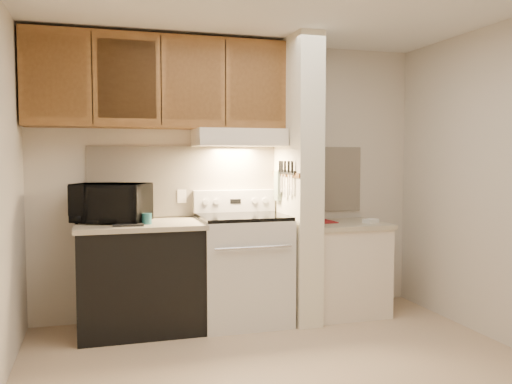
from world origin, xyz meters
name	(u,v)px	position (x,y,z in m)	size (l,w,h in m)	color
floor	(287,372)	(0.00, 0.00, 0.00)	(3.60, 3.60, 0.00)	#CBAE8B
wall_back	(233,179)	(0.00, 1.50, 1.25)	(3.60, 0.02, 2.50)	beige
wall_right	(511,184)	(1.80, 0.00, 1.25)	(0.02, 3.00, 2.50)	beige
backsplash	(233,181)	(0.00, 1.49, 1.24)	(2.60, 0.02, 0.63)	#FBE8CA
range_body	(243,270)	(0.00, 1.16, 0.46)	(0.76, 0.65, 0.92)	silver
oven_window	(253,273)	(0.00, 0.84, 0.50)	(0.50, 0.01, 0.30)	black
oven_handle	(254,248)	(0.00, 0.80, 0.72)	(0.02, 0.02, 0.65)	silver
cooktop	(242,217)	(0.00, 1.16, 0.94)	(0.74, 0.64, 0.03)	black
range_backguard	(234,201)	(0.00, 1.44, 1.05)	(0.76, 0.08, 0.20)	silver
range_display	(236,201)	(0.00, 1.40, 1.05)	(0.10, 0.01, 0.04)	black
range_knob_left_outer	(205,202)	(-0.28, 1.40, 1.05)	(0.05, 0.05, 0.02)	silver
range_knob_left_inner	(216,202)	(-0.18, 1.40, 1.05)	(0.05, 0.05, 0.02)	silver
range_knob_right_inner	(254,201)	(0.18, 1.40, 1.05)	(0.05, 0.05, 0.02)	silver
range_knob_right_outer	(265,201)	(0.28, 1.40, 1.05)	(0.05, 0.05, 0.02)	silver
dishwasher_front	(140,279)	(-0.88, 1.17, 0.43)	(1.00, 0.63, 0.87)	black
left_countertop	(140,225)	(-0.88, 1.17, 0.89)	(1.04, 0.67, 0.04)	#B8AC90
spoon_rest	(128,225)	(-0.98, 0.97, 0.92)	(0.24, 0.08, 0.02)	black
teal_jar	(147,219)	(-0.83, 1.06, 0.95)	(0.08, 0.08, 0.09)	#27686E
outlet	(182,196)	(-0.48, 1.48, 1.10)	(0.08, 0.01, 0.12)	#EFE1CC
microwave	(111,203)	(-1.10, 1.27, 1.07)	(0.59, 0.40, 0.32)	black
partition_pillar	(298,180)	(0.51, 1.15, 1.25)	(0.22, 0.70, 2.50)	white
pillar_trim	(285,174)	(0.39, 1.15, 1.30)	(0.01, 0.70, 0.04)	brown
knife_strip	(287,172)	(0.39, 1.10, 1.32)	(0.02, 0.42, 0.04)	black
knife_blade_a	(292,185)	(0.38, 0.94, 1.22)	(0.01, 0.04, 0.16)	silver
knife_handle_a	(292,167)	(0.38, 0.93, 1.37)	(0.02, 0.02, 0.10)	black
knife_blade_b	(289,185)	(0.38, 1.01, 1.21)	(0.01, 0.04, 0.18)	silver
knife_handle_b	(289,167)	(0.38, 1.01, 1.37)	(0.02, 0.02, 0.10)	black
knife_blade_c	(285,186)	(0.38, 1.11, 1.20)	(0.01, 0.04, 0.20)	silver
knife_handle_c	(285,167)	(0.38, 1.11, 1.37)	(0.02, 0.02, 0.10)	black
knife_blade_d	(282,183)	(0.38, 1.19, 1.22)	(0.01, 0.04, 0.16)	silver
knife_handle_d	(282,166)	(0.38, 1.19, 1.37)	(0.02, 0.02, 0.10)	black
knife_blade_e	(280,184)	(0.38, 1.25, 1.21)	(0.01, 0.04, 0.18)	silver
knife_handle_e	(280,166)	(0.38, 1.25, 1.37)	(0.02, 0.02, 0.10)	black
oven_mitt	(277,186)	(0.38, 1.32, 1.19)	(0.03, 0.11, 0.27)	gray
right_cab_base	(343,270)	(0.97, 1.15, 0.40)	(0.70, 0.60, 0.81)	#EFE1CC
right_countertop	(344,225)	(0.97, 1.15, 0.83)	(0.74, 0.64, 0.04)	#B8AC90
red_folder	(322,221)	(0.79, 1.25, 0.85)	(0.21, 0.28, 0.01)	maroon
white_box	(371,221)	(1.19, 1.05, 0.87)	(0.14, 0.09, 0.04)	white
range_hood	(239,138)	(0.00, 1.28, 1.62)	(0.78, 0.44, 0.15)	#EFE1CC
hood_lip	(245,142)	(0.00, 1.07, 1.58)	(0.78, 0.04, 0.06)	#EFE1CC
upper_cabinets	(159,83)	(-0.69, 1.32, 2.08)	(2.18, 0.33, 0.77)	brown
cab_door_a	(56,76)	(-1.51, 1.17, 2.08)	(0.46, 0.01, 0.63)	brown
cab_gap_a	(92,78)	(-1.23, 1.16, 2.08)	(0.01, 0.01, 0.73)	black
cab_door_b	(127,79)	(-0.96, 1.17, 2.08)	(0.46, 0.01, 0.63)	brown
cab_gap_b	(161,80)	(-0.69, 1.16, 2.08)	(0.01, 0.01, 0.73)	black
cab_door_c	(194,82)	(-0.42, 1.17, 2.08)	(0.46, 0.01, 0.63)	brown
cab_gap_c	(226,83)	(-0.14, 1.16, 2.08)	(0.01, 0.01, 0.73)	black
cab_door_d	(256,84)	(0.13, 1.17, 2.08)	(0.46, 0.01, 0.63)	brown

